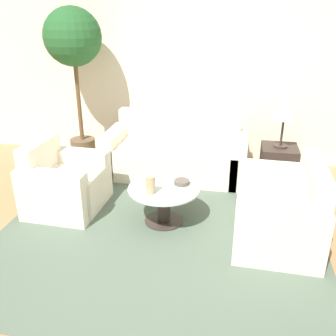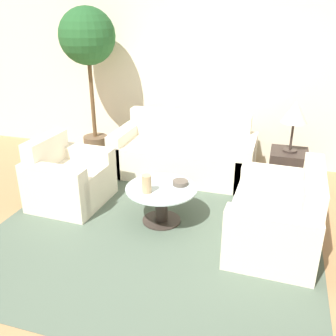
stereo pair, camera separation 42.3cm
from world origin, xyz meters
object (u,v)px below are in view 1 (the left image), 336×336
object	(u,v)px
armchair	(63,185)
bowl	(182,182)
potted_plant	(74,49)
coffee_table	(164,200)
loveseat	(284,212)
table_lamp	(285,110)
sofa_main	(176,154)
vase	(150,185)

from	to	relation	value
armchair	bowl	world-z (taller)	armchair
armchair	potted_plant	world-z (taller)	potted_plant
coffee_table	potted_plant	distance (m)	2.60
loveseat	bowl	distance (m)	1.12
armchair	loveseat	world-z (taller)	loveseat
armchair	table_lamp	xyz separation A→B (m)	(2.57, 1.18, 0.73)
table_lamp	sofa_main	bearing A→B (deg)	177.13
sofa_main	loveseat	xyz separation A→B (m)	(1.36, -1.43, 0.00)
potted_plant	table_lamp	bearing A→B (deg)	-4.26
sofa_main	armchair	bearing A→B (deg)	-132.61
coffee_table	table_lamp	world-z (taller)	table_lamp
sofa_main	table_lamp	distance (m)	1.60
loveseat	potted_plant	bearing A→B (deg)	-117.22
loveseat	vase	bearing A→B (deg)	-84.69
coffee_table	vase	xyz separation A→B (m)	(-0.11, -0.15, 0.25)
potted_plant	vase	distance (m)	2.50
sofa_main	bowl	xyz separation A→B (m)	(0.27, -1.23, 0.16)
armchair	bowl	xyz separation A→B (m)	(1.42, 0.02, 0.15)
loveseat	coffee_table	world-z (taller)	loveseat
coffee_table	loveseat	bearing A→B (deg)	-2.87
coffee_table	vase	world-z (taller)	vase
coffee_table	potted_plant	bearing A→B (deg)	136.15
vase	sofa_main	bearing A→B (deg)	89.35
sofa_main	bowl	distance (m)	1.27
armchair	coffee_table	distance (m)	1.25
sofa_main	table_lamp	bearing A→B (deg)	-2.87
armchair	loveseat	bearing A→B (deg)	-91.72
loveseat	potted_plant	size ratio (longest dim) A/B	0.56
sofa_main	bowl	bearing A→B (deg)	-77.47
sofa_main	potted_plant	bearing A→B (deg)	174.40
coffee_table	armchair	bearing A→B (deg)	174.85
coffee_table	table_lamp	size ratio (longest dim) A/B	1.20
bowl	sofa_main	bearing A→B (deg)	102.53
sofa_main	armchair	size ratio (longest dim) A/B	2.15
armchair	vase	distance (m)	1.19
sofa_main	vase	distance (m)	1.53
armchair	table_lamp	bearing A→B (deg)	-63.05
table_lamp	bowl	distance (m)	1.73
loveseat	potted_plant	world-z (taller)	potted_plant
loveseat	table_lamp	distance (m)	1.54
armchair	loveseat	distance (m)	2.52
loveseat	vase	size ratio (longest dim) A/B	6.37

